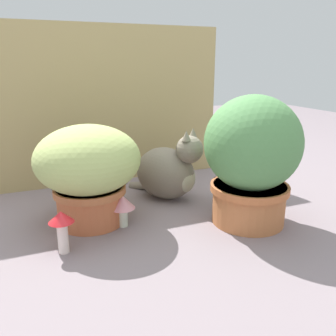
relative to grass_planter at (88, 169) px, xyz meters
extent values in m
plane|color=gray|center=(0.14, -0.08, -0.20)|extent=(6.00, 6.00, 0.00)
cube|color=tan|center=(0.12, 0.45, 0.16)|extent=(1.23, 0.03, 0.72)
cylinder|color=#BF613B|center=(0.00, 0.00, -0.13)|extent=(0.24, 0.24, 0.14)
cylinder|color=#B9683E|center=(0.00, 0.00, -0.08)|extent=(0.25, 0.25, 0.02)
ellipsoid|color=#ABBD6A|center=(0.00, 0.00, 0.04)|extent=(0.37, 0.37, 0.24)
cylinder|color=#BB6E40|center=(0.52, -0.21, -0.13)|extent=(0.26, 0.26, 0.14)
cylinder|color=#C26B3C|center=(0.52, -0.21, -0.07)|extent=(0.28, 0.28, 0.02)
ellipsoid|color=#538A4E|center=(0.52, -0.21, 0.09)|extent=(0.33, 0.33, 0.33)
ellipsoid|color=gray|center=(0.33, 0.12, -0.09)|extent=(0.30, 0.31, 0.22)
ellipsoid|color=#ABAB8D|center=(0.40, 0.04, -0.10)|extent=(0.12, 0.12, 0.11)
sphere|color=gray|center=(0.40, 0.03, 0.02)|extent=(0.15, 0.15, 0.11)
cone|color=gray|center=(0.43, 0.05, 0.09)|extent=(0.05, 0.05, 0.04)
cone|color=gray|center=(0.38, 0.01, 0.09)|extent=(0.05, 0.05, 0.04)
cylinder|color=gray|center=(0.29, 0.23, -0.18)|extent=(0.14, 0.17, 0.07)
cylinder|color=silver|center=(0.10, -0.07, -0.17)|extent=(0.03, 0.03, 0.07)
cone|color=pink|center=(0.10, -0.07, -0.11)|extent=(0.09, 0.09, 0.05)
cylinder|color=silver|center=(-0.12, -0.18, -0.15)|extent=(0.03, 0.03, 0.10)
cone|color=red|center=(-0.12, -0.18, -0.08)|extent=(0.08, 0.08, 0.03)
camera|label=1|loc=(-0.19, -1.19, 0.36)|focal=37.70mm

